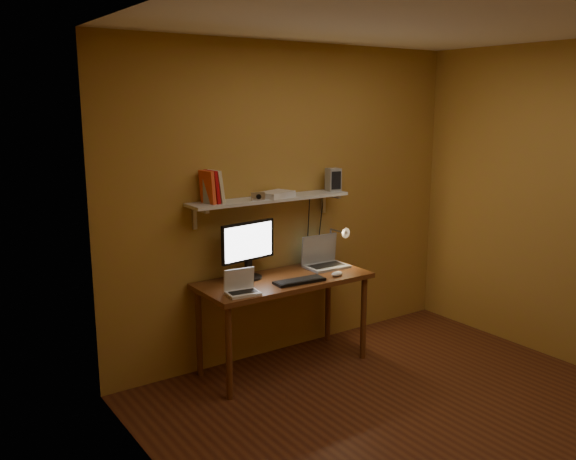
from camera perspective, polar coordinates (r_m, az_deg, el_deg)
room at (r=3.96m, az=13.58°, el=-0.40°), size 3.44×3.24×2.64m
desk at (r=4.88m, az=-0.39°, el=-5.48°), size 1.40×0.60×0.75m
wall_shelf at (r=4.88m, az=-1.67°, el=2.89°), size 1.40×0.25×0.21m
monitor at (r=4.80m, az=-3.74°, el=-1.59°), size 0.50×0.24×0.45m
laptop at (r=5.19m, az=3.30°, el=-2.66°), size 0.36×0.26×0.26m
netbook at (r=4.47m, az=-4.40°, el=-5.31°), size 0.25×0.20×0.18m
keyboard at (r=4.74m, az=1.07°, el=-4.79°), size 0.42×0.17×0.02m
mouse at (r=4.92m, az=4.61°, el=-4.11°), size 0.11×0.08×0.04m
desk_lamp at (r=5.28m, az=4.78°, el=-0.87°), size 0.09×0.23×0.38m
speaker_left at (r=4.61m, az=-7.07°, el=3.65°), size 0.13×0.13×0.19m
speaker_right at (r=5.23m, az=4.25°, el=4.72°), size 0.13×0.13×0.19m
books at (r=4.61m, az=-7.17°, el=4.03°), size 0.14×0.17×0.25m
shelf_camera at (r=4.72m, az=-2.81°, el=3.17°), size 0.11×0.07×0.06m
router at (r=4.88m, az=-1.11°, el=3.37°), size 0.32×0.26×0.05m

